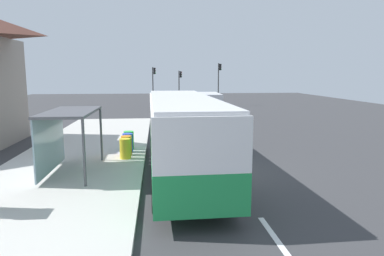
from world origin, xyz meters
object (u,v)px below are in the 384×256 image
Objects in this scene: white_van at (209,103)px; traffic_light_near_side at (219,78)px; sedan_far at (196,100)px; sedan_near at (191,97)px; recycling_bin_yellow at (125,149)px; traffic_light_far_side at (154,80)px; recycling_bin_green at (129,140)px; recycling_bin_orange at (127,146)px; bus_shelter at (63,125)px; recycling_bin_blue at (128,143)px; traffic_light_median at (180,82)px; bus at (182,131)px.

traffic_light_near_side is at bearing 75.69° from white_van.
sedan_near is at bearing 90.04° from sedan_far.
sedan_far is 4.71× the size of recycling_bin_yellow.
traffic_light_near_side is 8.64m from traffic_light_far_side.
recycling_bin_yellow is at bearing -100.69° from sedan_near.
sedan_near reaches higher than recycling_bin_yellow.
recycling_bin_orange is at bearing -90.00° from recycling_bin_green.
sedan_near is 35.02m from recycling_bin_yellow.
bus_shelter reaches higher than recycling_bin_orange.
traffic_light_near_side is (9.69, 28.87, 2.97)m from recycling_bin_orange.
recycling_bin_yellow is 1.40m from recycling_bin_blue.
recycling_bin_green is 0.21× the size of traffic_light_median.
recycling_bin_green is at bearing -99.00° from traffic_light_median.
recycling_bin_orange is (0.00, 0.70, 0.00)m from recycling_bin_yellow.
recycling_bin_blue is 0.70m from recycling_bin_green.
sedan_far is 27.19m from recycling_bin_green.
recycling_bin_yellow is 1.00× the size of recycling_bin_orange.
traffic_light_far_side is at bearing 111.13° from white_van.
sedan_near is at bearing 83.79° from bus.
traffic_light_near_side is 33.88m from bus_shelter.
white_van reaches higher than sedan_near.
recycling_bin_orange is (-6.50, -33.71, -0.14)m from sedan_near.
traffic_light_median is (3.51, 0.80, -0.28)m from traffic_light_far_side.
bus reaches higher than bus_shelter.
sedan_far is at bearing -54.68° from traffic_light_median.
bus is 2.44× the size of traffic_light_median.
sedan_far is at bearing 76.16° from recycling_bin_green.
sedan_near is 33.65m from recycling_bin_blue.
traffic_light_far_side is at bearing 87.83° from recycling_bin_blue.
sedan_far is at bearing 77.15° from recycling_bin_yellow.
traffic_light_median is at bearing -120.32° from sedan_near.
traffic_light_median reaches higher than sedan_far.
traffic_light_median is at bearing 78.42° from bus_shelter.
sedan_far is at bearing -19.17° from traffic_light_far_side.
recycling_bin_blue is at bearing -103.50° from sedan_far.
bus is at bearing -4.03° from bus_shelter.
recycling_bin_orange is at bearing -100.91° from sedan_near.
sedan_far is 0.90× the size of traffic_light_far_side.
bus_shelter is (-2.21, -2.81, 1.44)m from recycling_bin_orange.
traffic_light_far_side is at bearing 174.68° from traffic_light_near_side.
traffic_light_far_side is (1.10, 29.67, 2.66)m from recycling_bin_orange.
recycling_bin_orange is 3.86m from bus_shelter.
traffic_light_median is 33.99m from bus_shelter.
white_van is at bearing 66.28° from recycling_bin_green.
recycling_bin_yellow is 2.10m from recycling_bin_green.
recycling_bin_blue is 4.39m from bus_shelter.
sedan_far is 29.23m from recycling_bin_yellow.
bus_shelter reaches higher than recycling_bin_green.
recycling_bin_orange is at bearing -98.59° from traffic_light_median.
recycling_bin_yellow is 0.70m from recycling_bin_orange.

